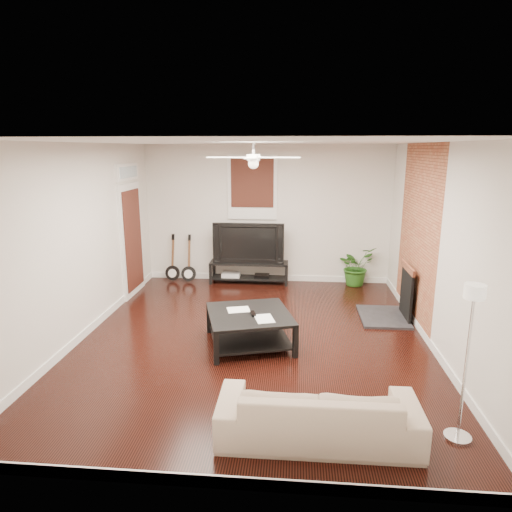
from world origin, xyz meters
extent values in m
cube|color=black|center=(0.00, 0.00, 0.00)|extent=(5.00, 6.00, 0.01)
cube|color=white|center=(0.00, 0.00, 2.80)|extent=(5.00, 6.00, 0.01)
cube|color=silver|center=(0.00, 3.00, 1.40)|extent=(5.00, 0.01, 2.80)
cube|color=silver|center=(0.00, -3.00, 1.40)|extent=(5.00, 0.01, 2.80)
cube|color=silver|center=(-2.50, 0.00, 1.40)|extent=(0.01, 6.00, 2.80)
cube|color=silver|center=(2.50, 0.00, 1.40)|extent=(0.01, 6.00, 2.80)
cube|color=#9C4D32|center=(2.49, 1.00, 1.40)|extent=(0.02, 2.20, 2.80)
cube|color=black|center=(2.20, 1.00, 0.46)|extent=(0.80, 1.10, 0.92)
cube|color=#34160E|center=(-0.30, 2.97, 1.95)|extent=(1.00, 0.06, 1.30)
cube|color=white|center=(-2.46, 1.90, 1.25)|extent=(0.08, 1.00, 2.50)
cube|color=black|center=(-0.35, 2.78, 0.22)|extent=(1.60, 0.43, 0.45)
imported|color=black|center=(-0.35, 2.80, 0.86)|extent=(1.43, 0.19, 0.83)
cube|color=black|center=(-0.04, -0.20, 0.24)|extent=(1.39, 1.39, 0.47)
imported|color=tan|center=(0.82, -2.24, 0.28)|extent=(1.91, 0.75, 0.56)
imported|color=#275E1B|center=(1.82, 2.82, 0.40)|extent=(0.94, 0.93, 0.79)
camera|label=1|loc=(0.57, -6.08, 2.72)|focal=31.42mm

